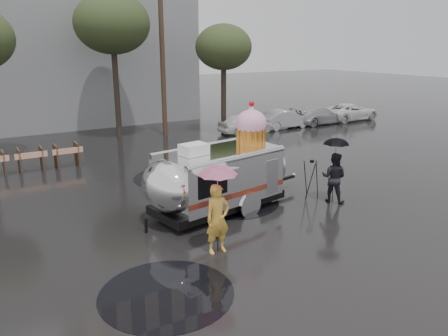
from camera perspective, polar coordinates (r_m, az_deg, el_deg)
ground at (r=13.70m, az=6.54°, el=-6.95°), size 120.00×120.00×0.00m
puddles at (r=14.78m, az=-3.98°, el=-5.11°), size 7.42×11.04×0.01m
grey_building at (r=34.16m, az=-25.81°, el=16.46°), size 22.00×12.00×13.00m
utility_pole at (r=26.06m, az=-8.05°, el=14.30°), size 1.60×0.28×9.00m
tree_mid at (r=26.14m, az=-14.41°, el=17.75°), size 4.20×4.20×8.03m
tree_right at (r=26.76m, az=-0.05°, el=15.43°), size 3.36×3.36×6.42m
barricade_row at (r=20.59m, az=-23.93°, el=1.13°), size 4.30×0.80×1.00m
parked_cars at (r=29.75m, az=10.62°, el=6.82°), size 13.20×1.90×1.50m
airstream_trailer at (r=14.13m, az=-0.43°, el=-0.74°), size 6.53×3.16×3.55m
person_left at (r=11.38m, az=-0.83°, el=-6.68°), size 0.68×0.46×1.86m
umbrella_pink at (r=11.02m, az=-0.85°, el=-1.64°), size 1.25×1.25×2.40m
person_right at (r=15.45m, az=14.15°, el=-1.22°), size 0.84×0.96×1.75m
umbrella_black at (r=15.18m, az=14.41°, el=2.56°), size 1.09×1.09×2.29m
tripod at (r=15.76m, az=11.31°, el=-0.99°), size 0.56×0.55×1.38m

